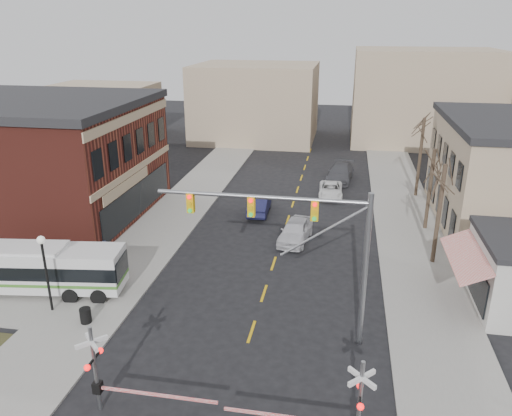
{
  "coord_description": "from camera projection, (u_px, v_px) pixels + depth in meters",
  "views": [
    {
      "loc": [
        4.16,
        -19.79,
        15.2
      ],
      "look_at": [
        -1.4,
        11.07,
        3.5
      ],
      "focal_mm": 35.0,
      "sensor_mm": 36.0,
      "label": 1
    }
  ],
  "objects": [
    {
      "name": "pedestrian_near",
      "position": [
        101.0,
        286.0,
        28.66
      ],
      "size": [
        0.43,
        0.64,
        1.7
      ],
      "primitive_type": "imported",
      "rotation": [
        0.0,
        0.0,
        1.61
      ],
      "color": "#61574D",
      "rests_on": "sidewalk_west"
    },
    {
      "name": "car_d",
      "position": [
        340.0,
        173.0,
        50.75
      ],
      "size": [
        2.98,
        5.91,
        1.65
      ],
      "primitive_type": "imported",
      "rotation": [
        0.0,
        0.0,
        -0.12
      ],
      "color": "#444449",
      "rests_on": "ground"
    },
    {
      "name": "car_c",
      "position": [
        331.0,
        190.0,
        46.14
      ],
      "size": [
        2.25,
        4.65,
        1.27
      ],
      "primitive_type": "imported",
      "rotation": [
        0.0,
        0.0,
        0.03
      ],
      "color": "white",
      "rests_on": "ground"
    },
    {
      "name": "rr_crossing_west",
      "position": [
        105.0,
        371.0,
        20.16
      ],
      "size": [
        5.6,
        1.36,
        4.0
      ],
      "color": "gray",
      "rests_on": "ground"
    },
    {
      "name": "rr_crossing_east",
      "position": [
        347.0,
        406.0,
        18.31
      ],
      "size": [
        5.6,
        1.36,
        4.0
      ],
      "color": "gray",
      "rests_on": "ground"
    },
    {
      "name": "car_a",
      "position": [
        295.0,
        231.0,
        36.66
      ],
      "size": [
        2.56,
        5.03,
        1.64
      ],
      "primitive_type": "imported",
      "rotation": [
        0.0,
        0.0,
        -0.13
      ],
      "color": "silver",
      "rests_on": "ground"
    },
    {
      "name": "transit_bus",
      "position": [
        30.0,
        268.0,
        29.39
      ],
      "size": [
        11.27,
        3.89,
        2.84
      ],
      "color": "silver",
      "rests_on": "ground"
    },
    {
      "name": "car_b",
      "position": [
        259.0,
        205.0,
        42.08
      ],
      "size": [
        1.8,
        4.63,
        1.5
      ],
      "primitive_type": "imported",
      "rotation": [
        0.0,
        0.0,
        3.19
      ],
      "color": "#18193D",
      "rests_on": "ground"
    },
    {
      "name": "pedestrian_far",
      "position": [
        106.0,
        252.0,
        32.92
      ],
      "size": [
        1.0,
        0.93,
        1.66
      ],
      "primitive_type": "imported",
      "rotation": [
        0.0,
        0.0,
        0.47
      ],
      "color": "#394165",
      "rests_on": "sidewalk_west"
    },
    {
      "name": "street_lamp",
      "position": [
        44.0,
        258.0,
        26.77
      ],
      "size": [
        0.44,
        0.44,
        4.49
      ],
      "color": "black",
      "rests_on": "sidewalk_west"
    },
    {
      "name": "sidewalk_west",
      "position": [
        184.0,
        204.0,
        44.25
      ],
      "size": [
        5.0,
        60.0,
        0.12
      ],
      "primitive_type": "cube",
      "color": "gray",
      "rests_on": "ground"
    },
    {
      "name": "trash_bin",
      "position": [
        86.0,
        315.0,
        26.58
      ],
      "size": [
        0.6,
        0.6,
        0.82
      ],
      "primitive_type": "cylinder",
      "color": "black",
      "rests_on": "sidewalk_west"
    },
    {
      "name": "sidewalk_east",
      "position": [
        405.0,
        218.0,
        41.09
      ],
      "size": [
        5.0,
        60.0,
        0.12
      ],
      "primitive_type": "cube",
      "color": "gray",
      "rests_on": "ground"
    },
    {
      "name": "tree_east_a",
      "position": [
        439.0,
        214.0,
        32.35
      ],
      "size": [
        0.28,
        0.28,
        6.75
      ],
      "color": "#382B21",
      "rests_on": "sidewalk_east"
    },
    {
      "name": "tree_east_b",
      "position": [
        430.0,
        189.0,
        37.91
      ],
      "size": [
        0.28,
        0.28,
        6.3
      ],
      "color": "#382B21",
      "rests_on": "sidewalk_east"
    },
    {
      "name": "ground",
      "position": [
        244.0,
        355.0,
        24.25
      ],
      "size": [
        160.0,
        160.0,
        0.0
      ],
      "primitive_type": "plane",
      "color": "black",
      "rests_on": "ground"
    },
    {
      "name": "tree_east_c",
      "position": [
        420.0,
        158.0,
        45.1
      ],
      "size": [
        0.28,
        0.28,
        7.2
      ],
      "color": "#382B21",
      "rests_on": "sidewalk_east"
    },
    {
      "name": "traffic_signal_mast",
      "position": [
        307.0,
        235.0,
        23.65
      ],
      "size": [
        10.25,
        0.3,
        8.0
      ],
      "color": "gray",
      "rests_on": "ground"
    }
  ]
}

